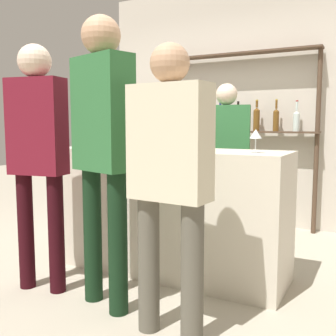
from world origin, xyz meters
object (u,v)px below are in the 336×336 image
(counter_bottle_0, at_px, (119,133))
(server_behind_counter, at_px, (226,152))
(counter_bottle_2, at_px, (102,130))
(counter_bottle_1, at_px, (179,132))
(cork_jar, at_px, (180,143))
(customer_center, at_px, (103,137))
(ice_bucket, at_px, (128,133))
(customer_left, at_px, (38,146))
(wine_glass, at_px, (256,135))
(counter_bottle_3, at_px, (195,132))
(customer_right, at_px, (170,170))

(counter_bottle_0, relative_size, server_behind_counter, 0.20)
(counter_bottle_2, xyz_separation_m, server_behind_counter, (0.92, 0.73, -0.22))
(counter_bottle_1, height_order, cork_jar, counter_bottle_1)
(counter_bottle_0, bearing_deg, counter_bottle_2, 156.35)
(counter_bottle_2, xyz_separation_m, customer_center, (0.71, -0.92, -0.03))
(ice_bucket, xyz_separation_m, customer_left, (-0.32, -0.63, -0.08))
(counter_bottle_0, xyz_separation_m, wine_glass, (1.21, -0.13, 0.00))
(ice_bucket, bearing_deg, counter_bottle_2, 148.49)
(counter_bottle_1, distance_m, server_behind_counter, 0.79)
(counter_bottle_0, relative_size, wine_glass, 1.98)
(counter_bottle_2, distance_m, wine_glass, 1.51)
(counter_bottle_3, bearing_deg, cork_jar, -121.44)
(counter_bottle_2, height_order, server_behind_counter, server_behind_counter)
(ice_bucket, bearing_deg, counter_bottle_1, 39.29)
(customer_center, xyz_separation_m, customer_right, (0.54, -0.13, -0.16))
(server_behind_counter, xyz_separation_m, customer_center, (-0.21, -1.64, 0.19))
(counter_bottle_0, bearing_deg, cork_jar, -15.36)
(ice_bucket, bearing_deg, counter_bottle_3, 10.37)
(counter_bottle_1, bearing_deg, server_behind_counter, 80.53)
(customer_left, height_order, customer_right, customer_left)
(counter_bottle_1, distance_m, counter_bottle_2, 0.80)
(cork_jar, bearing_deg, ice_bucket, 178.33)
(counter_bottle_2, distance_m, cork_jar, 0.99)
(wine_glass, bearing_deg, counter_bottle_3, 172.51)
(ice_bucket, bearing_deg, wine_glass, 2.04)
(server_behind_counter, xyz_separation_m, customer_left, (-0.77, -1.65, 0.12))
(wine_glass, distance_m, customer_center, 1.02)
(ice_bucket, bearing_deg, customer_right, -44.27)
(counter_bottle_1, xyz_separation_m, ice_bucket, (-0.32, -0.26, -0.01))
(counter_bottle_3, distance_m, customer_center, 0.79)
(customer_center, bearing_deg, ice_bucket, 38.19)
(wine_glass, height_order, customer_right, customer_right)
(counter_bottle_1, bearing_deg, wine_glass, -18.38)
(customer_center, bearing_deg, wine_glass, -31.98)
(customer_center, bearing_deg, counter_bottle_3, -4.99)
(counter_bottle_2, relative_size, customer_center, 0.19)
(counter_bottle_2, height_order, customer_left, customer_left)
(counter_bottle_3, height_order, wine_glass, counter_bottle_3)
(counter_bottle_3, distance_m, server_behind_counter, 0.95)
(customer_left, bearing_deg, customer_right, -106.98)
(counter_bottle_3, height_order, customer_center, customer_center)
(ice_bucket, distance_m, customer_left, 0.71)
(customer_center, distance_m, customer_right, 0.58)
(counter_bottle_3, xyz_separation_m, customer_left, (-0.86, -0.73, -0.09))
(wine_glass, height_order, customer_center, customer_center)
(cork_jar, xyz_separation_m, customer_left, (-0.79, -0.62, -0.01))
(cork_jar, relative_size, customer_left, 0.08)
(customer_left, xyz_separation_m, customer_right, (1.10, -0.13, -0.10))
(counter_bottle_1, bearing_deg, customer_left, -125.73)
(counter_bottle_0, relative_size, cork_jar, 2.29)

